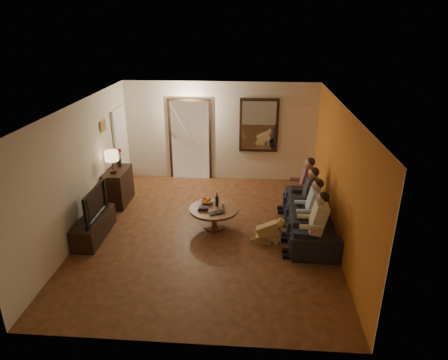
# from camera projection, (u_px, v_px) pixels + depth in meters

# --- Properties ---
(floor) EXTENTS (5.00, 6.00, 0.01)m
(floor) POSITION_uv_depth(u_px,v_px,m) (208.00, 232.00, 8.17)
(floor) COLOR #432812
(floor) RESTS_ON ground
(ceiling) EXTENTS (5.00, 6.00, 0.01)m
(ceiling) POSITION_uv_depth(u_px,v_px,m) (206.00, 106.00, 7.18)
(ceiling) COLOR white
(ceiling) RESTS_ON back_wall
(back_wall) EXTENTS (5.00, 0.02, 2.60)m
(back_wall) POSITION_uv_depth(u_px,v_px,m) (220.00, 132.00, 10.44)
(back_wall) COLOR beige
(back_wall) RESTS_ON floor
(front_wall) EXTENTS (5.00, 0.02, 2.60)m
(front_wall) POSITION_uv_depth(u_px,v_px,m) (180.00, 262.00, 4.91)
(front_wall) COLOR beige
(front_wall) RESTS_ON floor
(left_wall) EXTENTS (0.02, 6.00, 2.60)m
(left_wall) POSITION_uv_depth(u_px,v_px,m) (81.00, 170.00, 7.85)
(left_wall) COLOR beige
(left_wall) RESTS_ON floor
(right_wall) EXTENTS (0.02, 6.00, 2.60)m
(right_wall) POSITION_uv_depth(u_px,v_px,m) (339.00, 177.00, 7.50)
(right_wall) COLOR beige
(right_wall) RESTS_ON floor
(orange_accent) EXTENTS (0.01, 6.00, 2.60)m
(orange_accent) POSITION_uv_depth(u_px,v_px,m) (339.00, 177.00, 7.50)
(orange_accent) COLOR #BB7A20
(orange_accent) RESTS_ON right_wall
(kitchen_doorway) EXTENTS (1.00, 0.06, 2.10)m
(kitchen_doorway) POSITION_uv_depth(u_px,v_px,m) (190.00, 141.00, 10.57)
(kitchen_doorway) COLOR #FFE0A5
(kitchen_doorway) RESTS_ON floor
(door_trim) EXTENTS (1.12, 0.04, 2.22)m
(door_trim) POSITION_uv_depth(u_px,v_px,m) (190.00, 141.00, 10.56)
(door_trim) COLOR black
(door_trim) RESTS_ON floor
(fridge_glimpse) EXTENTS (0.45, 0.03, 1.70)m
(fridge_glimpse) POSITION_uv_depth(u_px,v_px,m) (200.00, 146.00, 10.62)
(fridge_glimpse) COLOR silver
(fridge_glimpse) RESTS_ON floor
(mirror_frame) EXTENTS (1.00, 0.05, 1.40)m
(mirror_frame) POSITION_uv_depth(u_px,v_px,m) (259.00, 125.00, 10.26)
(mirror_frame) COLOR black
(mirror_frame) RESTS_ON back_wall
(mirror_glass) EXTENTS (0.86, 0.02, 1.26)m
(mirror_glass) POSITION_uv_depth(u_px,v_px,m) (259.00, 126.00, 10.23)
(mirror_glass) COLOR white
(mirror_glass) RESTS_ON back_wall
(white_door) EXTENTS (0.06, 0.85, 2.04)m
(white_door) POSITION_uv_depth(u_px,v_px,m) (121.00, 148.00, 10.07)
(white_door) COLOR white
(white_door) RESTS_ON floor
(framed_art) EXTENTS (0.03, 0.28, 0.24)m
(framed_art) POSITION_uv_depth(u_px,v_px,m) (103.00, 126.00, 8.84)
(framed_art) COLOR #B28C33
(framed_art) RESTS_ON left_wall
(art_canvas) EXTENTS (0.01, 0.22, 0.18)m
(art_canvas) POSITION_uv_depth(u_px,v_px,m) (104.00, 126.00, 8.83)
(art_canvas) COLOR brown
(art_canvas) RESTS_ON left_wall
(dresser) EXTENTS (0.45, 0.93, 0.83)m
(dresser) POSITION_uv_depth(u_px,v_px,m) (118.00, 187.00, 9.32)
(dresser) COLOR black
(dresser) RESTS_ON floor
(table_lamp) EXTENTS (0.30, 0.30, 0.54)m
(table_lamp) POSITION_uv_depth(u_px,v_px,m) (112.00, 162.00, 8.86)
(table_lamp) COLOR beige
(table_lamp) RESTS_ON dresser
(flower_vase) EXTENTS (0.14, 0.14, 0.44)m
(flower_vase) POSITION_uv_depth(u_px,v_px,m) (119.00, 158.00, 9.28)
(flower_vase) COLOR red
(flower_vase) RESTS_ON dresser
(tv_stand) EXTENTS (0.45, 1.32, 0.44)m
(tv_stand) POSITION_uv_depth(u_px,v_px,m) (94.00, 227.00, 7.93)
(tv_stand) COLOR black
(tv_stand) RESTS_ON floor
(tv) EXTENTS (1.09, 0.14, 0.63)m
(tv) POSITION_uv_depth(u_px,v_px,m) (90.00, 203.00, 7.73)
(tv) COLOR black
(tv) RESTS_ON tv_stand
(sofa) EXTENTS (2.34, 0.97, 0.68)m
(sofa) POSITION_uv_depth(u_px,v_px,m) (312.00, 218.00, 8.05)
(sofa) COLOR black
(sofa) RESTS_ON floor
(person_a) EXTENTS (0.60, 0.40, 1.20)m
(person_a) POSITION_uv_depth(u_px,v_px,m) (314.00, 228.00, 7.13)
(person_a) COLOR tan
(person_a) RESTS_ON sofa
(person_b) EXTENTS (0.60, 0.40, 1.20)m
(person_b) POSITION_uv_depth(u_px,v_px,m) (310.00, 213.00, 7.68)
(person_b) COLOR tan
(person_b) RESTS_ON sofa
(person_c) EXTENTS (0.60, 0.40, 1.20)m
(person_c) POSITION_uv_depth(u_px,v_px,m) (306.00, 199.00, 8.23)
(person_c) COLOR tan
(person_c) RESTS_ON sofa
(person_d) EXTENTS (0.60, 0.40, 1.20)m
(person_d) POSITION_uv_depth(u_px,v_px,m) (303.00, 188.00, 8.79)
(person_d) COLOR tan
(person_d) RESTS_ON sofa
(dog) EXTENTS (0.57, 0.27, 0.56)m
(dog) POSITION_uv_depth(u_px,v_px,m) (269.00, 230.00, 7.70)
(dog) COLOR tan
(dog) RESTS_ON floor
(coffee_table) EXTENTS (1.14, 1.14, 0.45)m
(coffee_table) POSITION_uv_depth(u_px,v_px,m) (214.00, 218.00, 8.29)
(coffee_table) COLOR #5B321B
(coffee_table) RESTS_ON floor
(bowl) EXTENTS (0.26, 0.26, 0.06)m
(bowl) POSITION_uv_depth(u_px,v_px,m) (207.00, 202.00, 8.41)
(bowl) COLOR white
(bowl) RESTS_ON coffee_table
(oranges) EXTENTS (0.20, 0.20, 0.08)m
(oranges) POSITION_uv_depth(u_px,v_px,m) (207.00, 199.00, 8.38)
(oranges) COLOR orange
(oranges) RESTS_ON bowl
(wine_bottle) EXTENTS (0.07, 0.07, 0.31)m
(wine_bottle) POSITION_uv_depth(u_px,v_px,m) (217.00, 199.00, 8.23)
(wine_bottle) COLOR black
(wine_bottle) RESTS_ON coffee_table
(wine_glass) EXTENTS (0.06, 0.06, 0.10)m
(wine_glass) POSITION_uv_depth(u_px,v_px,m) (223.00, 205.00, 8.22)
(wine_glass) COLOR silver
(wine_glass) RESTS_ON coffee_table
(book_stack) EXTENTS (0.20, 0.15, 0.07)m
(book_stack) POSITION_uv_depth(u_px,v_px,m) (203.00, 208.00, 8.11)
(book_stack) COLOR black
(book_stack) RESTS_ON coffee_table
(laptop) EXTENTS (0.39, 0.34, 0.03)m
(laptop) POSITION_uv_depth(u_px,v_px,m) (218.00, 214.00, 7.93)
(laptop) COLOR black
(laptop) RESTS_ON coffee_table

